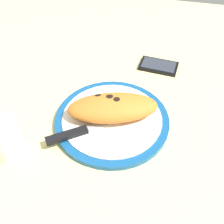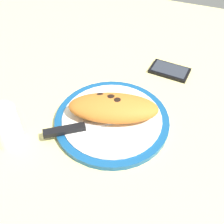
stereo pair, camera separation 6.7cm
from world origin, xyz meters
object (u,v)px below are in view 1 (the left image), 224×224
Objects in this scene: knife at (79,132)px; smartphone at (159,66)px; calzone at (114,108)px; water_glass at (7,140)px; fork at (103,99)px; plate at (112,120)px.

smartphone is at bearing -115.95° from knife.
calzone reaches higher than knife.
water_glass reaches higher than knife.
smartphone is (-8.85, -24.71, -3.82)cm from calzone.
fork is 1.58× the size of water_glass.
knife is at bearing 64.05° from smartphone.
knife is 1.63× the size of smartphone.
plate is 7.06cm from fork.
water_glass is at bearing 49.21° from fork.
plate is at bearing 122.07° from fork.
calzone is 25.90cm from water_glass.
water_glass is (17.16, 19.89, 2.34)cm from fork.
water_glass reaches higher than smartphone.
calzone is 2.48× the size of water_glass.
knife is 16.19cm from water_glass.
water_glass is (20.87, 13.98, 3.43)cm from plate.
plate is 25.35cm from water_glass.
calzone is (-0.32, -0.92, 3.55)cm from plate.
calzone reaches higher than smartphone.
calzone reaches higher than plate.
fork reaches higher than plate.
smartphone is (-15.72, -32.31, -1.65)cm from knife.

